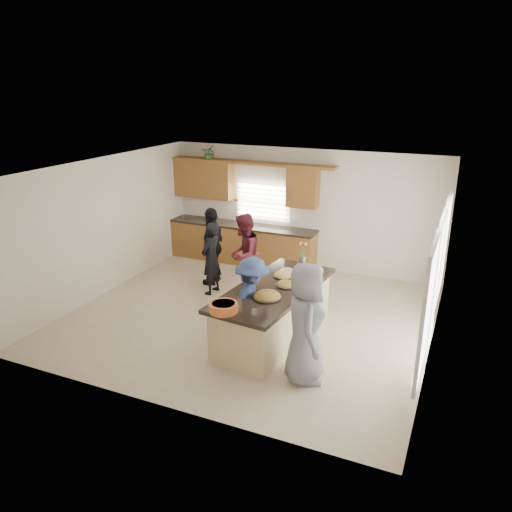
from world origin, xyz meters
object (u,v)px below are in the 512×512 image
at_px(woman_left_mid, 244,255).
at_px(woman_right_back, 252,303).
at_px(island, 274,314).
at_px(woman_left_back, 211,258).
at_px(salad_bowl, 223,307).
at_px(woman_left_front, 213,246).
at_px(woman_right_front, 306,323).

relative_size(woman_left_mid, woman_right_back, 1.11).
bearing_deg(island, woman_left_back, 151.81).
bearing_deg(salad_bowl, woman_right_back, 82.02).
relative_size(woman_left_mid, woman_left_front, 1.01).
bearing_deg(woman_right_back, woman_left_front, 38.07).
xyz_separation_m(woman_right_back, woman_right_front, (1.12, -0.61, 0.14)).
bearing_deg(island, woman_left_mid, 136.15).
xyz_separation_m(woman_left_mid, woman_right_back, (1.04, -1.89, -0.08)).
distance_m(woman_left_back, woman_left_mid, 0.68).
relative_size(island, woman_left_mid, 1.63).
xyz_separation_m(salad_bowl, woman_right_back, (0.11, 0.80, -0.25)).
xyz_separation_m(salad_bowl, woman_left_front, (-1.81, 2.99, -0.18)).
bearing_deg(woman_right_back, island, -34.64).
xyz_separation_m(woman_left_back, woman_left_front, (-0.24, 0.51, 0.09)).
xyz_separation_m(salad_bowl, woman_left_mid, (-0.92, 2.69, -0.16)).
distance_m(island, woman_left_front, 2.84).
bearing_deg(woman_left_front, island, 42.61).
height_order(island, woman_left_front, woman_left_front).
height_order(woman_left_mid, woman_left_front, woman_left_mid).
height_order(woman_left_back, woman_right_back, woman_right_back).
bearing_deg(woman_right_front, island, 17.73).
distance_m(woman_left_back, woman_right_back, 2.38).
relative_size(salad_bowl, woman_left_mid, 0.25).
height_order(island, woman_right_back, woman_right_back).
height_order(woman_left_front, woman_right_back, woman_left_front).
relative_size(salad_bowl, woman_right_front, 0.23).
distance_m(woman_right_back, woman_right_front, 1.28).
relative_size(woman_right_back, woman_right_front, 0.85).
xyz_separation_m(island, woman_right_front, (0.89, -0.99, 0.47)).
bearing_deg(woman_right_front, salad_bowl, 74.43).
bearing_deg(woman_left_back, island, 59.71).
relative_size(woman_left_back, woman_left_mid, 0.88).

